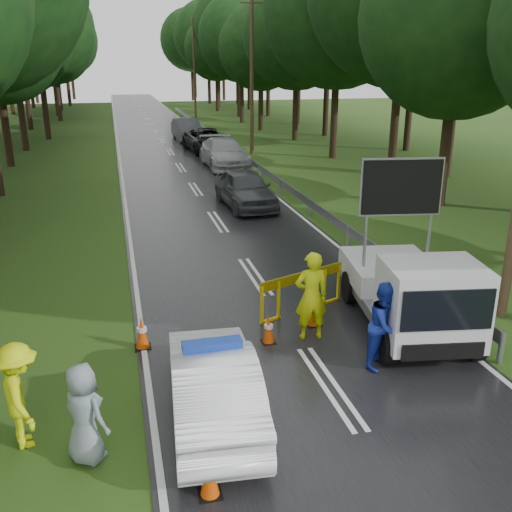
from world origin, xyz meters
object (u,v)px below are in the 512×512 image
object	(u,v)px
civilian	(385,325)
officer	(311,296)
queue_car_second	(224,153)
police_sedan	(213,384)
queue_car_fourth	(187,129)
queue_car_third	(208,140)
barrier	(302,282)
queue_car_first	(245,189)
work_truck	(411,291)

from	to	relation	value
civilian	officer	bearing A→B (deg)	84.91
queue_car_second	officer	bearing A→B (deg)	-97.21
police_sedan	officer	size ratio (longest dim) A/B	2.03
officer	queue_car_fourth	xyz separation A→B (m)	(1.66, 33.96, -0.19)
officer	queue_car_second	bearing A→B (deg)	-92.58
police_sedan	officer	bearing A→B (deg)	-132.80
civilian	queue_car_third	size ratio (longest dim) A/B	0.33
queue_car_third	barrier	bearing A→B (deg)	-98.94
civilian	barrier	bearing A→B (deg)	65.35
civilian	queue_car_second	size ratio (longest dim) A/B	0.32
queue_car_first	barrier	bearing A→B (deg)	-99.36
work_truck	barrier	size ratio (longest dim) A/B	2.09
work_truck	civilian	bearing A→B (deg)	-125.50
police_sedan	officer	distance (m)	3.58
queue_car_second	queue_car_fourth	bearing A→B (deg)	91.27
queue_car_third	queue_car_first	bearing A→B (deg)	-98.17
work_truck	civilian	xyz separation A→B (m)	(-1.23, -1.25, -0.12)
queue_car_first	queue_car_fourth	xyz separation A→B (m)	(0.38, 21.85, 0.04)
police_sedan	officer	xyz separation A→B (m)	(2.60, 2.44, 0.35)
work_truck	officer	xyz separation A→B (m)	(-2.27, 0.25, 0.00)
barrier	queue_car_second	size ratio (longest dim) A/B	0.43
queue_car_first	queue_car_third	xyz separation A→B (m)	(0.96, 15.57, -0.01)
officer	work_truck	bearing A→B (deg)	176.97
officer	queue_car_first	distance (m)	12.17
barrier	civilian	size ratio (longest dim) A/B	1.32
work_truck	queue_car_third	world-z (taller)	work_truck
queue_car_second	queue_car_fourth	xyz separation A→B (m)	(-0.56, 12.29, 0.02)
police_sedan	work_truck	xyz separation A→B (m)	(4.87, 2.19, 0.35)
police_sedan	queue_car_second	size ratio (longest dim) A/B	0.74
officer	queue_car_third	size ratio (longest dim) A/B	0.37
civilian	queue_car_third	xyz separation A→B (m)	(1.20, 29.17, -0.13)
police_sedan	officer	world-z (taller)	officer
queue_car_third	officer	bearing A→B (deg)	-99.26
queue_car_second	civilian	bearing A→B (deg)	-94.28
queue_car_second	queue_car_fourth	distance (m)	12.30
queue_car_first	police_sedan	bearing A→B (deg)	-108.86
barrier	queue_car_first	size ratio (longest dim) A/B	0.52
queue_car_second	police_sedan	bearing A→B (deg)	-102.66
police_sedan	work_truck	world-z (taller)	work_truck
civilian	queue_car_fourth	size ratio (longest dim) A/B	0.36
civilian	queue_car_fourth	xyz separation A→B (m)	(0.62, 35.46, -0.08)
barrier	officer	world-z (taller)	officer
officer	queue_car_third	distance (m)	27.76
civilian	queue_car_fourth	distance (m)	35.46
work_truck	queue_car_fourth	world-z (taller)	work_truck
work_truck	officer	bearing A→B (deg)	-177.27
police_sedan	work_truck	distance (m)	5.35
civilian	queue_car_first	bearing A→B (deg)	49.19
work_truck	queue_car_fourth	xyz separation A→B (m)	(-0.61, 34.21, -0.19)
officer	civilian	distance (m)	1.83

